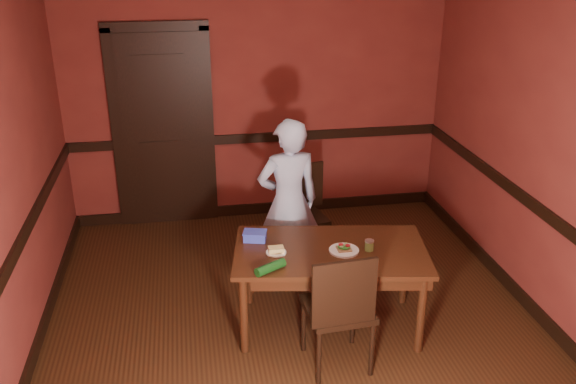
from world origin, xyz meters
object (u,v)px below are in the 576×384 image
object	(u,v)px
person	(288,202)
cheese_saucer	(276,251)
food_tub	(255,236)
chair_far	(302,216)
sandwich_plate	(344,249)
dining_table	(329,288)
sauce_jar	(369,245)
chair_near	(338,307)

from	to	relation	value
person	cheese_saucer	distance (m)	0.81
food_tub	chair_far	bearing A→B (deg)	72.26
sandwich_plate	cheese_saucer	bearing A→B (deg)	173.03
dining_table	sauce_jar	size ratio (longest dim) A/B	17.56
chair_far	sandwich_plate	world-z (taller)	chair_far
person	cheese_saucer	world-z (taller)	person
chair_far	person	xyz separation A→B (m)	(-0.19, -0.33, 0.30)
chair_far	sauce_jar	xyz separation A→B (m)	(0.30, -1.18, 0.28)
dining_table	chair_near	size ratio (longest dim) A/B	1.53
sauce_jar	cheese_saucer	xyz separation A→B (m)	(-0.71, 0.08, -0.02)
dining_table	sauce_jar	bearing A→B (deg)	-2.85
dining_table	sandwich_plate	bearing A→B (deg)	-18.12
person	chair_far	bearing A→B (deg)	-126.34
chair_near	cheese_saucer	distance (m)	0.65
dining_table	chair_far	bearing A→B (deg)	99.87
chair_far	sauce_jar	size ratio (longest dim) A/B	10.84
chair_far	person	bearing A→B (deg)	-132.08
dining_table	person	distance (m)	0.91
cheese_saucer	food_tub	xyz separation A→B (m)	(-0.13, 0.23, 0.02)
dining_table	cheese_saucer	distance (m)	0.56
person	sandwich_plate	size ratio (longest dim) A/B	6.61
person	cheese_saucer	bearing A→B (deg)	66.45
chair_far	person	size ratio (longest dim) A/B	0.60
dining_table	sandwich_plate	distance (m)	0.38
sandwich_plate	sauce_jar	bearing A→B (deg)	-4.13
person	sandwich_plate	bearing A→B (deg)	101.90
chair_far	sauce_jar	world-z (taller)	chair_far
dining_table	chair_far	xyz separation A→B (m)	(-0.01, 1.12, 0.11)
sandwich_plate	sauce_jar	world-z (taller)	sauce_jar
chair_near	sauce_jar	bearing A→B (deg)	-134.64
chair_far	person	world-z (taller)	person
chair_near	person	size ratio (longest dim) A/B	0.64
chair_near	food_tub	xyz separation A→B (m)	(-0.50, 0.72, 0.25)
dining_table	cheese_saucer	xyz separation A→B (m)	(-0.42, 0.01, 0.37)
chair_far	cheese_saucer	world-z (taller)	chair_far
chair_far	food_tub	bearing A→B (deg)	-134.98
sauce_jar	person	bearing A→B (deg)	119.56
dining_table	chair_near	distance (m)	0.49
person	food_tub	xyz separation A→B (m)	(-0.36, -0.54, -0.03)
chair_far	chair_near	size ratio (longest dim) A/B	0.94
chair_near	sauce_jar	distance (m)	0.59
chair_far	cheese_saucer	size ratio (longest dim) A/B	5.87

